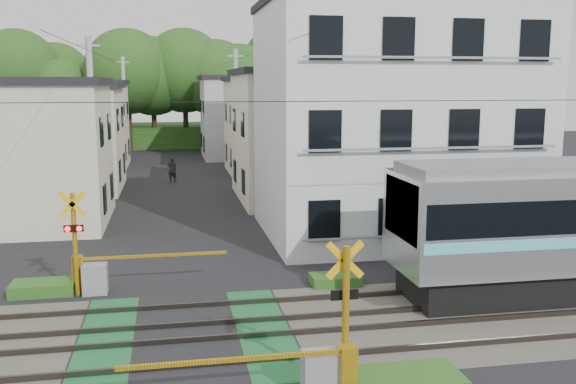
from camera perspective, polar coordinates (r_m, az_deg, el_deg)
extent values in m
plane|color=black|center=(16.21, -9.05, -12.43)|extent=(120.00, 120.00, 0.00)
cube|color=#47423A|center=(16.21, -9.05, -12.42)|extent=(120.00, 6.00, 0.00)
cube|color=black|center=(16.21, -9.05, -12.41)|extent=(5.20, 120.00, 0.00)
cube|color=#145126|center=(16.29, -15.91, -12.55)|extent=(1.30, 6.00, 0.00)
cube|color=#145126|center=(16.35, -2.23, -12.08)|extent=(1.30, 6.00, 0.00)
cube|color=#3F3833|center=(14.44, -8.84, -14.98)|extent=(120.00, 0.08, 0.14)
cube|color=#3F3833|center=(15.72, -9.00, -12.87)|extent=(120.00, 0.08, 0.14)
cube|color=#3F3833|center=(16.65, -9.11, -11.56)|extent=(120.00, 0.08, 0.14)
cube|color=#3F3833|center=(17.97, -9.23, -9.96)|extent=(120.00, 0.08, 0.14)
cube|color=black|center=(19.41, 17.63, -8.05)|extent=(2.49, 2.28, 0.62)
cube|color=black|center=(17.70, 10.15, -1.49)|extent=(0.10, 2.50, 1.62)
cylinder|color=yellow|center=(12.74, 5.14, -11.36)|extent=(0.14, 0.14, 3.00)
cube|color=yellow|center=(12.45, 5.09, -6.04)|extent=(0.77, 0.05, 0.77)
cube|color=yellow|center=(12.45, 5.09, -6.04)|extent=(0.77, 0.05, 0.77)
cube|color=black|center=(12.66, 5.05, -9.09)|extent=(0.55, 0.05, 0.20)
sphere|color=#FF0C07|center=(12.67, 4.27, -9.06)|extent=(0.16, 0.16, 0.16)
sphere|color=#FF0C07|center=(12.76, 5.67, -8.95)|extent=(0.16, 0.16, 0.16)
cube|color=gray|center=(13.04, 2.86, -15.85)|extent=(0.70, 0.50, 0.90)
cube|color=yellow|center=(12.89, 5.38, -15.70)|extent=(0.30, 0.30, 1.10)
cube|color=yellow|center=(12.32, -5.04, -14.63)|extent=(4.20, 0.08, 0.08)
cylinder|color=yellow|center=(19.38, -18.40, -4.47)|extent=(0.14, 0.14, 3.00)
cube|color=yellow|center=(19.04, -18.63, -1.03)|extent=(0.77, 0.05, 0.77)
cube|color=yellow|center=(19.04, -18.63, -1.03)|extent=(0.77, 0.05, 0.77)
cube|color=black|center=(19.17, -18.52, -3.09)|extent=(0.55, 0.05, 0.20)
sphere|color=#FF0C07|center=(19.14, -19.02, -3.14)|extent=(0.16, 0.16, 0.16)
sphere|color=#FF0C07|center=(19.09, -18.07, -3.12)|extent=(0.16, 0.16, 0.16)
cube|color=gray|center=(19.59, -16.78, -7.42)|extent=(0.70, 0.50, 0.90)
cube|color=yellow|center=(19.86, -18.16, -6.96)|extent=(0.30, 0.30, 1.10)
cube|color=yellow|center=(19.56, -11.66, -5.55)|extent=(4.20, 0.08, 0.08)
cube|color=silver|center=(26.11, 9.14, 6.09)|extent=(10.00, 8.00, 9.00)
cube|color=black|center=(26.24, 9.43, 16.27)|extent=(10.20, 8.16, 0.30)
cube|color=black|center=(21.61, 3.26, -2.56)|extent=(1.10, 0.06, 1.40)
cube|color=black|center=(22.31, 9.38, -2.28)|extent=(1.10, 0.06, 1.40)
cube|color=black|center=(23.25, 15.07, -2.01)|extent=(1.10, 0.06, 1.40)
cube|color=black|center=(24.40, 20.27, -1.74)|extent=(1.10, 0.06, 1.40)
cube|color=gray|center=(22.70, 12.51, -3.73)|extent=(9.00, 0.06, 0.08)
cube|color=black|center=(21.18, 3.33, 5.40)|extent=(1.10, 0.06, 1.40)
cube|color=black|center=(21.90, 9.60, 5.42)|extent=(1.10, 0.06, 1.40)
cube|color=black|center=(22.86, 15.40, 5.38)|extent=(1.10, 0.06, 1.40)
cube|color=black|center=(24.03, 20.69, 5.30)|extent=(1.10, 0.06, 1.40)
cube|color=gray|center=(22.21, 12.79, 3.82)|extent=(9.00, 0.06, 0.08)
cube|color=black|center=(21.18, 3.41, 13.52)|extent=(1.10, 0.06, 1.40)
cube|color=black|center=(21.89, 9.82, 13.27)|extent=(1.10, 0.06, 1.40)
cube|color=black|center=(22.85, 15.74, 12.90)|extent=(1.10, 0.06, 1.40)
cube|color=black|center=(24.02, 21.12, 12.45)|extent=(1.10, 0.06, 1.40)
cube|color=gray|center=(22.12, 13.08, 11.57)|extent=(9.00, 0.06, 0.08)
cube|color=beige|center=(29.86, -22.57, 3.02)|extent=(7.00, 7.00, 6.00)
cube|color=black|center=(29.70, -22.97, 9.06)|extent=(7.35, 7.35, 0.30)
cube|color=black|center=(27.83, -15.96, -0.59)|extent=(0.06, 1.00, 1.20)
cube|color=black|center=(31.27, -15.38, 0.53)|extent=(0.06, 1.00, 1.20)
cube|color=black|center=(27.49, -16.23, 5.17)|extent=(0.06, 1.00, 1.20)
cube|color=black|center=(30.97, -15.62, 5.65)|extent=(0.06, 1.00, 1.20)
cube|color=beige|center=(33.90, 1.52, 4.88)|extent=(7.00, 8.00, 6.50)
cube|color=black|center=(33.79, 1.55, 10.63)|extent=(7.35, 8.40, 0.30)
cube|color=black|center=(31.60, -4.01, 0.95)|extent=(0.06, 1.00, 1.20)
cube|color=black|center=(35.54, -4.75, 1.90)|extent=(0.06, 1.00, 1.20)
cube|color=black|center=(31.30, -4.07, 6.02)|extent=(0.06, 1.00, 1.20)
cube|color=black|center=(35.27, -4.81, 6.41)|extent=(0.06, 1.00, 1.20)
cube|color=beige|center=(38.76, -20.58, 4.34)|extent=(8.00, 7.00, 5.80)
cube|color=black|center=(38.63, -20.85, 8.85)|extent=(8.40, 7.35, 0.30)
cube|color=black|center=(36.70, -14.69, 1.86)|extent=(0.06, 1.00, 1.20)
cube|color=black|center=(40.16, -14.35, 2.52)|extent=(0.06, 1.00, 1.20)
cube|color=black|center=(36.44, -14.88, 6.23)|extent=(0.06, 1.00, 1.20)
cube|color=black|center=(39.93, -14.52, 6.51)|extent=(0.06, 1.00, 1.20)
cube|color=beige|center=(43.78, -0.71, 5.75)|extent=(7.00, 7.00, 6.20)
cube|color=black|center=(43.68, -0.72, 10.01)|extent=(7.35, 7.35, 0.30)
cube|color=black|center=(41.75, -5.08, 3.05)|extent=(0.06, 1.00, 1.20)
cube|color=black|center=(45.21, -5.51, 3.54)|extent=(0.06, 1.00, 1.20)
cube|color=black|center=(41.52, -5.14, 6.89)|extent=(0.06, 1.00, 1.20)
cube|color=black|center=(45.00, -5.57, 7.09)|extent=(0.06, 1.00, 1.20)
cube|color=beige|center=(48.58, -18.35, 5.53)|extent=(7.00, 8.00, 6.00)
cube|color=black|center=(48.48, -18.55, 9.25)|extent=(7.35, 8.40, 0.30)
cube|color=black|center=(46.38, -14.23, 3.44)|extent=(0.06, 1.00, 1.20)
cube|color=black|center=(50.35, -13.96, 3.92)|extent=(0.06, 1.00, 1.20)
cube|color=black|center=(46.18, -14.38, 6.90)|extent=(0.06, 1.00, 1.20)
cube|color=black|center=(50.17, -14.09, 7.10)|extent=(0.06, 1.00, 1.20)
cube|color=#ABAEB0|center=(53.55, -3.30, 6.55)|extent=(8.00, 7.00, 6.40)
cube|color=black|center=(53.47, -3.33, 10.14)|extent=(8.40, 7.35, 0.30)
cube|color=black|center=(51.58, -7.49, 4.25)|extent=(0.06, 1.00, 1.20)
cube|color=black|center=(55.06, -7.69, 4.58)|extent=(0.06, 1.00, 1.20)
cube|color=black|center=(51.40, -7.56, 7.36)|extent=(0.06, 1.00, 1.20)
cube|color=black|center=(54.89, -7.76, 7.50)|extent=(0.06, 1.00, 1.20)
cube|color=#274F1A|center=(65.24, -10.33, 5.02)|extent=(40.00, 10.00, 2.00)
cylinder|color=#332114|center=(63.79, -22.68, 5.90)|extent=(0.50, 0.50, 5.47)
sphere|color=#274F1A|center=(63.71, -22.93, 9.83)|extent=(7.66, 7.66, 7.66)
cylinder|color=#332114|center=(66.69, -19.73, 6.00)|extent=(0.50, 0.50, 4.99)
sphere|color=#274F1A|center=(66.60, -19.93, 9.43)|extent=(6.98, 6.98, 6.98)
cylinder|color=#332114|center=(61.92, -19.34, 5.38)|extent=(0.50, 0.50, 4.12)
sphere|color=#274F1A|center=(61.79, -19.51, 8.43)|extent=(5.77, 5.77, 5.77)
cylinder|color=#332114|center=(62.69, -16.59, 5.59)|extent=(0.50, 0.50, 4.15)
sphere|color=#274F1A|center=(62.57, -16.74, 8.62)|extent=(5.81, 5.81, 5.81)
cylinder|color=#332114|center=(60.28, -13.94, 6.19)|extent=(0.50, 0.50, 5.47)
sphere|color=#274F1A|center=(60.19, -14.11, 10.35)|extent=(7.66, 7.66, 7.66)
cylinder|color=#332114|center=(61.31, -11.81, 6.18)|extent=(0.50, 0.50, 5.18)
sphere|color=#274F1A|center=(61.22, -11.94, 10.05)|extent=(7.25, 7.25, 7.25)
cylinder|color=#332114|center=(61.31, -9.08, 6.44)|extent=(0.50, 0.50, 5.56)
sphere|color=#274F1A|center=(61.23, -9.19, 10.60)|extent=(7.79, 7.79, 7.79)
cylinder|color=#332114|center=(60.62, -6.35, 6.23)|extent=(0.50, 0.50, 5.05)
sphere|color=#274F1A|center=(60.52, -6.43, 10.04)|extent=(7.06, 7.06, 7.06)
cylinder|color=#332114|center=(61.48, -4.30, 6.23)|extent=(0.50, 0.50, 4.88)
sphere|color=#274F1A|center=(61.37, -4.35, 9.87)|extent=(6.83, 6.83, 6.83)
cylinder|color=#332114|center=(65.85, -2.61, 6.17)|extent=(0.50, 0.50, 4.19)
sphere|color=#274F1A|center=(65.74, -2.63, 9.09)|extent=(5.87, 5.87, 5.87)
cylinder|color=#332114|center=(65.24, -0.33, 6.94)|extent=(0.50, 0.50, 5.99)
sphere|color=#274F1A|center=(65.19, -0.33, 11.15)|extent=(8.39, 8.39, 8.39)
cylinder|color=#332114|center=(64.75, 2.89, 6.56)|extent=(0.50, 0.50, 5.21)
sphere|color=#274F1A|center=(64.66, 2.92, 10.25)|extent=(7.30, 7.30, 7.30)
cube|color=black|center=(17.41, 10.65, 7.97)|extent=(60.00, 0.02, 0.02)
cylinder|color=#A5A5A0|center=(28.29, -16.95, 5.04)|extent=(0.26, 0.26, 8.00)
cube|color=#A5A5A0|center=(28.26, -17.31, 12.34)|extent=(0.90, 0.08, 0.08)
cylinder|color=#A5A5A0|center=(37.30, -4.61, 6.44)|extent=(0.26, 0.26, 8.00)
cube|color=#A5A5A0|center=(37.27, -4.69, 11.97)|extent=(0.90, 0.08, 0.08)
cylinder|color=#A5A5A0|center=(49.18, -14.30, 6.93)|extent=(0.26, 0.26, 8.00)
cube|color=#A5A5A0|center=(49.16, -14.48, 11.13)|extent=(0.90, 0.08, 0.08)
cube|color=black|center=(38.69, -15.50, 11.28)|extent=(0.02, 42.00, 0.02)
cube|color=black|center=(38.76, -4.92, 11.58)|extent=(0.02, 42.00, 0.02)
imported|color=black|center=(40.41, -10.26, 1.99)|extent=(0.68, 0.57, 1.59)
cube|color=#2D5E1E|center=(13.44, 10.43, -16.37)|extent=(2.20, 1.20, 0.40)
cube|color=#2D5E1E|center=(20.18, -20.93, -7.96)|extent=(1.80, 1.00, 0.36)
cube|color=#2D5E1E|center=(19.78, 4.23, -7.77)|extent=(1.50, 0.90, 0.30)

